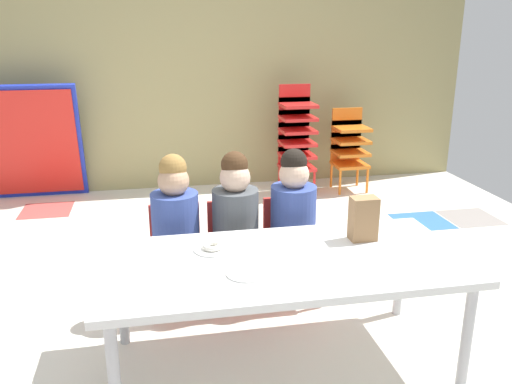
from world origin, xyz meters
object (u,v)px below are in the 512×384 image
object	(u,v)px
craft_table	(283,268)
seated_child_near_camera	(175,220)
paper_bag_brown	(363,219)
donut_powdered_on_plate	(213,246)
seated_child_far_right	(293,212)
folded_activity_table	(31,143)
kid_chair_red_stack	(296,134)
kid_chair_orange_stack	(349,144)
paper_plate_center_table	(247,273)
paper_plate_near_edge	(213,249)
seated_child_middle_seat	(235,216)

from	to	relation	value
craft_table	seated_child_near_camera	distance (m)	0.78
paper_bag_brown	donut_powdered_on_plate	xyz separation A→B (m)	(-0.75, 0.01, -0.09)
seated_child_far_right	seated_child_near_camera	bearing A→B (deg)	180.00
craft_table	folded_activity_table	xyz separation A→B (m)	(-1.66, 2.95, 0.03)
seated_child_near_camera	kid_chair_red_stack	size ratio (longest dim) A/B	0.88
seated_child_near_camera	kid_chair_red_stack	world-z (taller)	kid_chair_red_stack
seated_child_near_camera	kid_chair_orange_stack	bearing A→B (deg)	49.14
kid_chair_red_stack	donut_powdered_on_plate	distance (m)	2.76
seated_child_far_right	paper_plate_center_table	xyz separation A→B (m)	(-0.40, -0.74, 0.01)
seated_child_far_right	folded_activity_table	distance (m)	2.99
craft_table	kid_chair_red_stack	world-z (taller)	kid_chair_red_stack
kid_chair_orange_stack	donut_powdered_on_plate	world-z (taller)	kid_chair_orange_stack
craft_table	seated_child_far_right	distance (m)	0.66
craft_table	paper_plate_near_edge	bearing A→B (deg)	152.03
paper_bag_brown	donut_powdered_on_plate	size ratio (longest dim) A/B	2.22
seated_child_middle_seat	kid_chair_orange_stack	bearing A→B (deg)	54.87
kid_chair_orange_stack	paper_plate_center_table	size ratio (longest dim) A/B	4.44
paper_bag_brown	seated_child_middle_seat	bearing A→B (deg)	140.49
folded_activity_table	paper_plate_center_table	xyz separation A→B (m)	(1.47, -3.07, 0.02)
seated_child_near_camera	donut_powdered_on_plate	size ratio (longest dim) A/B	9.25
kid_chair_orange_stack	folded_activity_table	bearing A→B (deg)	175.10
kid_chair_orange_stack	seated_child_near_camera	bearing A→B (deg)	-130.86
seated_child_far_right	donut_powdered_on_plate	xyz separation A→B (m)	(-0.52, -0.46, 0.02)
craft_table	paper_plate_near_edge	world-z (taller)	paper_plate_near_edge
seated_child_middle_seat	kid_chair_orange_stack	world-z (taller)	seated_child_middle_seat
donut_powdered_on_plate	kid_chair_red_stack	bearing A→B (deg)	66.51
kid_chair_orange_stack	craft_table	bearing A→B (deg)	-116.32
kid_chair_red_stack	kid_chair_orange_stack	size ratio (longest dim) A/B	1.30
seated_child_near_camera	kid_chair_orange_stack	distance (m)	2.74
seated_child_near_camera	donut_powdered_on_plate	world-z (taller)	seated_child_near_camera
craft_table	seated_child_far_right	size ratio (longest dim) A/B	1.83
kid_chair_orange_stack	donut_powdered_on_plate	size ratio (longest dim) A/B	8.06
kid_chair_red_stack	paper_bag_brown	distance (m)	2.57
paper_plate_center_table	paper_bag_brown	bearing A→B (deg)	23.20
craft_table	paper_plate_center_table	distance (m)	0.23
seated_child_middle_seat	paper_plate_near_edge	world-z (taller)	seated_child_middle_seat
paper_plate_near_edge	donut_powdered_on_plate	bearing A→B (deg)	0.00
seated_child_near_camera	folded_activity_table	distance (m)	2.62
paper_plate_near_edge	folded_activity_table	bearing A→B (deg)	115.83
seated_child_near_camera	seated_child_middle_seat	world-z (taller)	same
kid_chair_orange_stack	paper_plate_center_table	bearing A→B (deg)	-118.46
paper_plate_center_table	paper_plate_near_edge	bearing A→B (deg)	112.19
donut_powdered_on_plate	craft_table	bearing A→B (deg)	-27.97
seated_child_middle_seat	paper_plate_near_edge	bearing A→B (deg)	-111.53
seated_child_near_camera	seated_child_far_right	bearing A→B (deg)	0.00
folded_activity_table	donut_powdered_on_plate	bearing A→B (deg)	-64.17
craft_table	kid_chair_orange_stack	world-z (taller)	kid_chair_orange_stack
kid_chair_orange_stack	kid_chair_red_stack	bearing A→B (deg)	179.95
craft_table	seated_child_near_camera	size ratio (longest dim) A/B	1.83
folded_activity_table	donut_powdered_on_plate	world-z (taller)	folded_activity_table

